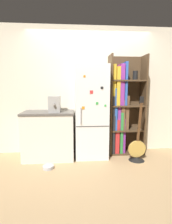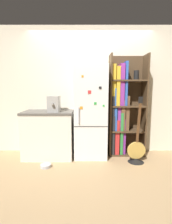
% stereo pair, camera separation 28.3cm
% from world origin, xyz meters
% --- Properties ---
extents(ground_plane, '(16.00, 16.00, 0.00)m').
position_xyz_m(ground_plane, '(0.00, 0.00, 0.00)').
color(ground_plane, tan).
extents(wall_back, '(8.00, 0.05, 2.60)m').
position_xyz_m(wall_back, '(0.00, 0.47, 1.30)').
color(wall_back, beige).
rests_on(wall_back, ground_plane).
extents(refrigerator, '(0.62, 0.59, 1.79)m').
position_xyz_m(refrigerator, '(-0.00, 0.17, 0.89)').
color(refrigerator, white).
rests_on(refrigerator, ground_plane).
extents(bookshelf, '(0.72, 0.37, 2.00)m').
position_xyz_m(bookshelf, '(0.64, 0.29, 0.93)').
color(bookshelf, '#4C3823').
rests_on(bookshelf, ground_plane).
extents(kitchen_counter, '(0.96, 0.63, 0.91)m').
position_xyz_m(kitchen_counter, '(-0.82, 0.14, 0.46)').
color(kitchen_counter, silver).
rests_on(kitchen_counter, ground_plane).
extents(espresso_machine, '(0.21, 0.36, 0.30)m').
position_xyz_m(espresso_machine, '(-0.70, 0.08, 1.06)').
color(espresso_machine, '#A5A39E').
rests_on(espresso_machine, kitchen_counter).
extents(guitar, '(0.33, 0.29, 1.21)m').
position_xyz_m(guitar, '(0.83, -0.15, 0.17)').
color(guitar, black).
rests_on(guitar, ground_plane).
extents(pet_bowl, '(0.19, 0.19, 0.05)m').
position_xyz_m(pet_bowl, '(-0.78, -0.36, 0.03)').
color(pet_bowl, '#B7B7BC').
rests_on(pet_bowl, ground_plane).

